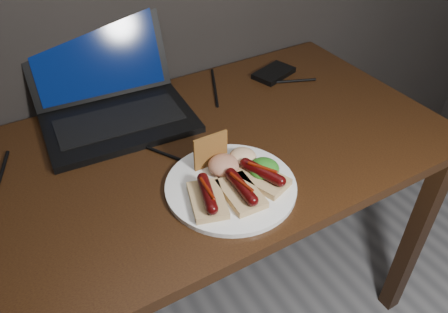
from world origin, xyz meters
TOP-DOWN VIEW (x-y plane):
  - desk at (0.00, 1.38)m, footprint 1.40×0.70m
  - laptop at (-0.08, 1.63)m, footprint 0.41×0.37m
  - hard_drive at (0.43, 1.59)m, footprint 0.15×0.11m
  - desk_cables at (0.04, 1.51)m, footprint 0.96×0.39m
  - plate at (0.05, 1.21)m, footprint 0.33×0.33m
  - bread_sausage_left at (-0.03, 1.18)m, footprint 0.10×0.13m
  - bread_sausage_center at (0.05, 1.17)m, footprint 0.08×0.12m
  - bread_sausage_right at (0.11, 1.18)m, footprint 0.10×0.13m
  - crispbread at (0.04, 1.29)m, footprint 0.09×0.01m
  - salad_greens at (0.13, 1.20)m, footprint 0.07×0.07m
  - salsa_mound at (0.05, 1.25)m, footprint 0.07×0.07m
  - coleslaw_mound at (0.11, 1.26)m, footprint 0.06×0.06m

SIDE VIEW (x-z plane):
  - desk at x=0.00m, z-range 0.29..1.04m
  - desk_cables at x=0.04m, z-range 0.75..0.76m
  - plate at x=0.05m, z-range 0.75..0.76m
  - hard_drive at x=0.43m, z-range 0.75..0.77m
  - bread_sausage_left at x=-0.03m, z-range 0.76..0.80m
  - bread_sausage_center at x=0.05m, z-range 0.76..0.80m
  - bread_sausage_right at x=0.11m, z-range 0.76..0.80m
  - coleslaw_mound at x=0.11m, z-range 0.76..0.80m
  - salad_greens at x=0.13m, z-range 0.76..0.80m
  - salsa_mound at x=0.05m, z-range 0.76..0.80m
  - laptop at x=-0.08m, z-range 0.68..0.93m
  - crispbread at x=0.04m, z-range 0.76..0.85m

